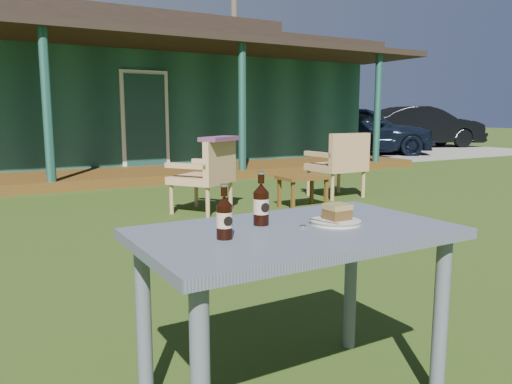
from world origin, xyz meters
TOP-DOWN VIEW (x-y plane):
  - ground at (0.00, 0.00)m, footprint 80.00×80.00m
  - pavilion at (-0.00, 9.39)m, footprint 15.80×8.30m
  - gravel_strip at (10.50, 8.50)m, footprint 9.00×6.00m
  - tree_mid at (3.00, 18.50)m, footprint 0.28×0.28m
  - tree_right at (9.50, 17.00)m, footprint 0.28×0.28m
  - car_near at (8.85, 8.03)m, footprint 4.49×3.67m
  - car_far at (12.97, 9.38)m, footprint 4.62×2.73m
  - cafe_table at (0.00, -1.60)m, footprint 1.20×0.70m
  - plate at (0.19, -1.61)m, footprint 0.20×0.20m
  - cake_slice at (0.20, -1.60)m, footprint 0.09×0.09m
  - fork at (0.12, -1.62)m, footprint 0.05×0.14m
  - cola_bottle_near at (-0.08, -1.48)m, footprint 0.06×0.06m
  - cola_bottle_far at (-0.31, -1.61)m, footprint 0.06×0.06m
  - bottle_cap at (0.03, -1.60)m, footprint 0.03×0.03m
  - armchair_left at (1.36, 2.20)m, footprint 0.85×0.84m
  - armchair_right at (3.43, 2.27)m, footprint 0.68×0.64m
  - floral_throw at (1.46, 2.05)m, footprint 0.61×0.52m
  - side_table at (2.53, 1.90)m, footprint 0.60×0.40m

SIDE VIEW (x-z plane):
  - ground at x=0.00m, z-range 0.00..0.00m
  - gravel_strip at x=10.50m, z-range 0.00..0.02m
  - side_table at x=2.53m, z-range 0.14..0.54m
  - armchair_left at x=1.36m, z-range 0.05..0.91m
  - armchair_right at x=3.43m, z-range 0.06..0.96m
  - cafe_table at x=0.00m, z-range 0.26..0.98m
  - car_near at x=8.85m, z-range 0.00..1.44m
  - car_far at x=12.97m, z-range 0.00..1.44m
  - bottle_cap at x=0.03m, z-range 0.72..0.73m
  - plate at x=0.19m, z-range 0.72..0.74m
  - fork at x=0.12m, z-range 0.73..0.74m
  - cake_slice at x=0.20m, z-range 0.73..0.80m
  - cola_bottle_far at x=-0.31m, z-range 0.70..0.89m
  - cola_bottle_near at x=-0.08m, z-range 0.70..0.91m
  - floral_throw at x=1.46m, z-range 0.85..0.90m
  - pavilion at x=0.00m, z-range -0.12..3.33m
  - tree_mid at x=3.00m, z-range 0.00..9.50m
  - tree_right at x=9.50m, z-range 0.00..11.00m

